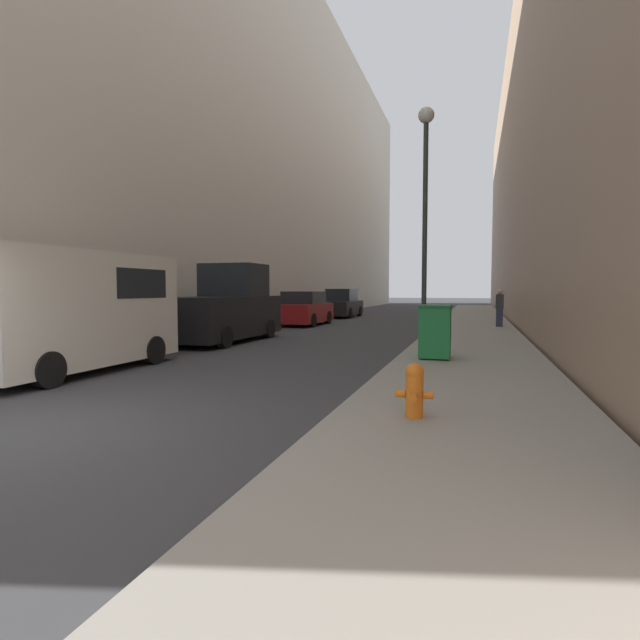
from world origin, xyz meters
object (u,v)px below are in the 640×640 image
fire_hydrant (414,389)px  pedestrian_on_sidewalk (500,308)px  pickup_truck (224,309)px  parked_sedan_far (342,304)px  white_van (74,307)px  parked_sedan_near (304,310)px  lamppost (425,195)px  trash_bin (435,331)px

fire_hydrant → pedestrian_on_sidewalk: size_ratio=0.43×
fire_hydrant → pedestrian_on_sidewalk: 16.12m
pickup_truck → parked_sedan_far: (0.00, 15.05, -0.26)m
fire_hydrant → white_van: (-7.16, 2.21, 0.85)m
white_van → pedestrian_on_sidewalk: size_ratio=3.03×
fire_hydrant → parked_sedan_near: (-7.12, 16.43, 0.25)m
parked_sedan_far → pickup_truck: bearing=-90.0°
fire_hydrant → white_van: size_ratio=0.14×
lamppost → fire_hydrant: bearing=-85.1°
fire_hydrant → parked_sedan_far: parked_sedan_far is taller
white_van → pedestrian_on_sidewalk: bearing=57.5°
white_van → pickup_truck: (-0.00, 6.38, -0.30)m
lamppost → pickup_truck: lamppost is taller
fire_hydrant → trash_bin: (-0.17, 5.36, 0.27)m
trash_bin → lamppost: 4.79m
parked_sedan_far → pedestrian_on_sidewalk: bearing=-40.8°
trash_bin → pickup_truck: 7.70m
trash_bin → white_van: bearing=-155.7°
parked_sedan_near → parked_sedan_far: size_ratio=0.94×
fire_hydrant → lamppost: (-0.72, 8.47, 3.87)m
fire_hydrant → parked_sedan_far: size_ratio=0.15×
lamppost → parked_sedan_far: lamppost is taller
parked_sedan_far → pedestrian_on_sidewalk: (8.80, -7.60, 0.14)m
fire_hydrant → pedestrian_on_sidewalk: pedestrian_on_sidewalk is taller
trash_bin → pedestrian_on_sidewalk: size_ratio=0.77×
white_van → parked_sedan_near: (0.03, 14.22, -0.60)m
white_van → parked_sedan_far: white_van is taller
trash_bin → lamppost: (-0.56, 3.11, 3.60)m
parked_sedan_near → trash_bin: bearing=-57.9°
parked_sedan_near → parked_sedan_far: (-0.03, 7.20, 0.04)m
lamppost → pedestrian_on_sidewalk: lamppost is taller
white_van → pedestrian_on_sidewalk: white_van is taller
parked_sedan_near → parked_sedan_far: 7.20m
white_van → trash_bin: bearing=24.3°
white_van → parked_sedan_near: size_ratio=1.14×
fire_hydrant → trash_bin: size_ratio=0.55×
trash_bin → pickup_truck: size_ratio=0.23×
trash_bin → pedestrian_on_sidewalk: pedestrian_on_sidewalk is taller
parked_sedan_near → parked_sedan_far: bearing=90.3°
trash_bin → lamppost: lamppost is taller
white_van → lamppost: bearing=44.2°
parked_sedan_near → pedestrian_on_sidewalk: (8.77, -0.40, 0.18)m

